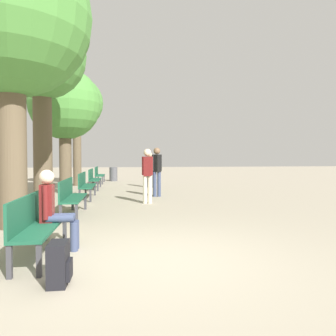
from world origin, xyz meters
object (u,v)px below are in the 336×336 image
Objects in this scene: bench_row_2 at (85,183)px; tree_row_3 at (77,104)px; pedestrian_near at (150,167)px; pedestrian_far at (147,172)px; backpack at (59,264)px; bench_row_3 at (93,177)px; trash_bin at (113,174)px; tree_row_1 at (42,60)px; bench_row_1 at (70,194)px; tree_row_2 at (65,105)px; bench_row_4 at (98,174)px; person_seated at (55,208)px; tree_row_0 at (10,19)px; bench_row_0 at (35,220)px; pedestrian_mid at (157,169)px.

bench_row_2 is 0.35× the size of tree_row_3.
tree_row_3 is 3.29× the size of pedestrian_near.
backpack is at bearing -103.46° from pedestrian_far.
pedestrian_far is (1.49, 6.21, 0.72)m from backpack.
bench_row_3 is 2.30× the size of trash_bin.
tree_row_1 is 7.15m from tree_row_3.
bench_row_1 is 11.21m from trash_bin.
tree_row_2 reaches higher than backpack.
bench_row_2 and bench_row_4 have the same top height.
pedestrian_far reaches higher than person_seated.
bench_row_1 is at bearing 53.23° from tree_row_0.
bench_row_0 is at bearing -85.48° from tree_row_3.
backpack is 6.42m from pedestrian_far.
trash_bin is at bearing 60.93° from bench_row_4.
tree_row_2 is at bearing 98.14° from person_seated.
bench_row_3 is 4.71m from trash_bin.
tree_row_2 is (-0.93, 5.01, 2.91)m from bench_row_1.
bench_row_3 is 3.27m from bench_row_4.
person_seated is at bearing -103.11° from pedestrian_near.
pedestrian_near is 0.93× the size of pedestrian_mid.
bench_row_1 is 0.35× the size of tree_row_3.
bench_row_1 is 7.36m from pedestrian_near.
bench_row_4 is (0.00, 3.27, 0.00)m from bench_row_3.
pedestrian_far is at bearing 76.54° from backpack.
tree_row_0 is 6.60m from pedestrian_mid.
bench_row_4 is 0.35× the size of tree_row_3.
tree_row_3 is 11.19× the size of backpack.
pedestrian_far is (2.02, 5.06, 0.44)m from bench_row_0.
backpack is (1.46, -3.17, -3.91)m from tree_row_0.
pedestrian_mid is (3.42, -5.01, -3.00)m from tree_row_3.
person_seated is (1.15, -8.04, -2.76)m from tree_row_2.
bench_row_2 is (0.00, 3.27, 0.00)m from bench_row_1.
pedestrian_far is (1.79, 4.82, 0.30)m from person_seated.
tree_row_0 is 9.71m from tree_row_3.
tree_row_1 reaches higher than tree_row_3.
backpack is (0.31, -1.38, -0.43)m from person_seated.
bench_row_2 is at bearing 64.54° from tree_row_1.
person_seated is at bearing -89.00° from bench_row_4.
bench_row_1 is 1.00× the size of bench_row_3.
pedestrian_far is (2.94, -3.22, -2.47)m from tree_row_2.
bench_row_3 is 1.00× the size of bench_row_4.
backpack is 0.29× the size of pedestrian_near.
bench_row_4 is 6.83m from pedestrian_mid.
tree_row_2 is at bearing 100.49° from bench_row_1.
tree_row_1 is at bearing -100.09° from bench_row_3.
pedestrian_far is at bearing 41.64° from bench_row_1.
bench_row_4 is at bearing 92.14° from backpack.
bench_row_1 is at bearing -90.00° from bench_row_3.
bench_row_4 is 9.25m from tree_row_1.
bench_row_1 and bench_row_4 have the same top height.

